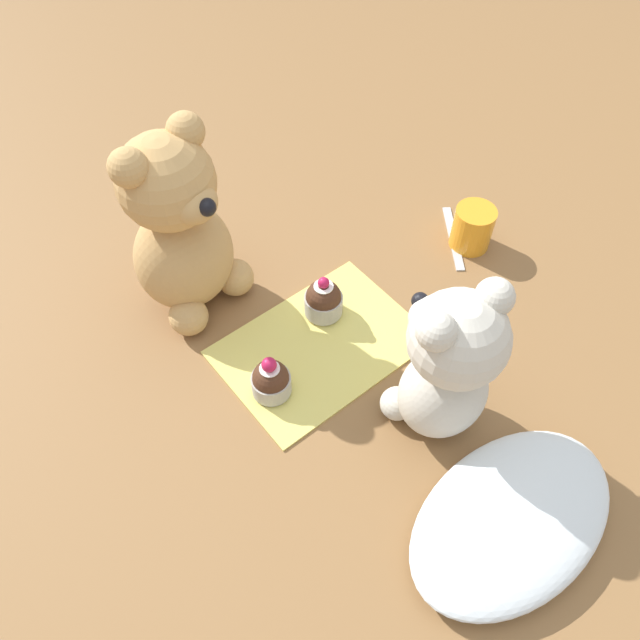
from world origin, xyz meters
name	(u,v)px	position (x,y,z in m)	size (l,w,h in m)	color
ground_plane	(320,347)	(0.00, 0.00, 0.00)	(4.00, 4.00, 0.00)	olive
knitted_placemat	(320,345)	(0.00, 0.00, 0.00)	(0.25, 0.17, 0.01)	#E0D166
tulle_cloth	(512,518)	(-0.01, 0.30, 0.02)	(0.25, 0.16, 0.04)	white
teddy_bear_cream	(448,365)	(-0.04, 0.16, 0.11)	(0.11, 0.12, 0.22)	beige
teddy_bear_tan	(180,230)	(0.08, -0.17, 0.12)	(0.15, 0.14, 0.26)	tan
cupcake_near_cream_bear	(271,380)	(0.09, 0.02, 0.03)	(0.05, 0.05, 0.06)	#B2ADA3
cupcake_near_tan_bear	(323,300)	(-0.04, -0.04, 0.03)	(0.05, 0.05, 0.06)	#B2ADA3
juice_glass	(473,228)	(-0.28, -0.01, 0.03)	(0.06, 0.06, 0.06)	orange
teaspoon	(453,237)	(-0.27, -0.03, 0.00)	(0.13, 0.01, 0.01)	silver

